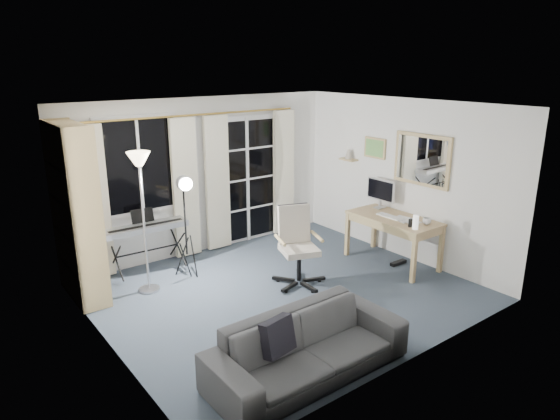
% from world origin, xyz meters
% --- Properties ---
extents(floor, '(4.50, 4.00, 0.02)m').
position_xyz_m(floor, '(0.00, 0.00, -0.01)').
color(floor, '#374450').
rests_on(floor, ground).
extents(window, '(1.20, 0.08, 1.40)m').
position_xyz_m(window, '(-1.05, 1.97, 1.50)').
color(window, white).
rests_on(window, floor).
extents(french_door, '(1.32, 0.09, 2.11)m').
position_xyz_m(french_door, '(0.75, 1.97, 1.03)').
color(french_door, white).
rests_on(french_door, floor).
extents(curtains, '(3.60, 0.07, 2.13)m').
position_xyz_m(curtains, '(-0.14, 1.88, 1.09)').
color(curtains, gold).
rests_on(curtains, floor).
extents(bookshelf, '(0.37, 1.04, 2.22)m').
position_xyz_m(bookshelf, '(-2.13, 1.45, 1.05)').
color(bookshelf, tan).
rests_on(bookshelf, floor).
extents(torchiere_lamp, '(0.38, 0.38, 1.84)m').
position_xyz_m(torchiere_lamp, '(-1.38, 1.12, 1.48)').
color(torchiere_lamp, '#B2B2B7').
rests_on(torchiere_lamp, floor).
extents(keyboard_piano, '(1.19, 0.60, 0.86)m').
position_xyz_m(keyboard_piano, '(-1.13, 1.70, 0.65)').
color(keyboard_piano, black).
rests_on(keyboard_piano, floor).
extents(studio_light, '(0.28, 0.30, 1.48)m').
position_xyz_m(studio_light, '(-0.77, 1.17, 1.19)').
color(studio_light, black).
rests_on(studio_light, floor).
extents(office_chair, '(0.74, 0.74, 1.06)m').
position_xyz_m(office_chair, '(0.35, 0.17, 0.62)').
color(office_chair, black).
rests_on(office_chair, floor).
extents(desk, '(0.68, 1.35, 0.72)m').
position_xyz_m(desk, '(1.88, -0.20, 0.63)').
color(desk, '#A47854').
rests_on(desk, floor).
extents(monitor, '(0.17, 0.52, 0.45)m').
position_xyz_m(monitor, '(2.08, 0.25, 1.00)').
color(monitor, silver).
rests_on(monitor, desk).
extents(desk_clutter, '(0.43, 0.82, 0.91)m').
position_xyz_m(desk_clutter, '(1.82, -0.42, 0.57)').
color(desk_clutter, white).
rests_on(desk_clutter, desk).
extents(mug, '(0.12, 0.09, 0.12)m').
position_xyz_m(mug, '(1.98, -0.70, 0.78)').
color(mug, silver).
rests_on(mug, desk).
extents(wall_mirror, '(0.04, 0.94, 0.74)m').
position_xyz_m(wall_mirror, '(2.22, -0.35, 1.55)').
color(wall_mirror, tan).
rests_on(wall_mirror, floor).
extents(framed_print, '(0.03, 0.42, 0.32)m').
position_xyz_m(framed_print, '(2.23, 0.55, 1.60)').
color(framed_print, tan).
rests_on(framed_print, floor).
extents(wall_shelf, '(0.16, 0.30, 0.18)m').
position_xyz_m(wall_shelf, '(2.16, 1.05, 1.41)').
color(wall_shelf, tan).
rests_on(wall_shelf, floor).
extents(sofa, '(2.01, 0.59, 0.78)m').
position_xyz_m(sofa, '(-0.90, -1.55, 0.39)').
color(sofa, '#343537').
rests_on(sofa, floor).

